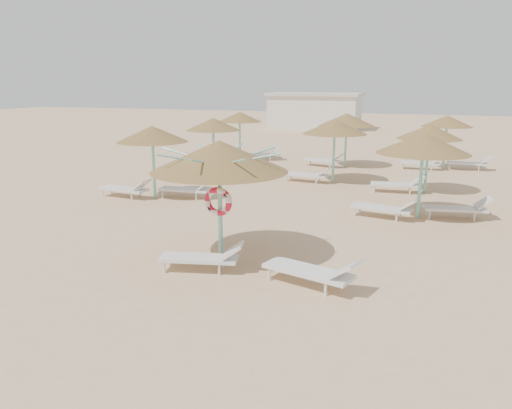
% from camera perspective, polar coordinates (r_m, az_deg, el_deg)
% --- Properties ---
extents(ground, '(120.00, 120.00, 0.00)m').
position_cam_1_polar(ground, '(12.24, -3.66, -6.47)').
color(ground, tan).
rests_on(ground, ground).
extents(main_palapa, '(3.26, 3.26, 2.92)m').
position_cam_1_polar(main_palapa, '(11.77, -4.23, 5.48)').
color(main_palapa, '#7BD6C4').
rests_on(main_palapa, ground).
extents(lounger_main_a, '(2.00, 1.00, 0.70)m').
position_cam_1_polar(lounger_main_a, '(11.57, -5.93, -6.00)').
color(lounger_main_a, silver).
rests_on(lounger_main_a, ground).
extents(lounger_main_b, '(2.20, 1.19, 0.77)m').
position_cam_1_polar(lounger_main_b, '(10.68, 6.62, -7.55)').
color(lounger_main_b, silver).
rests_on(lounger_main_b, ground).
extents(palapa_field, '(18.58, 12.74, 2.72)m').
position_cam_1_polar(palapa_field, '(21.03, 10.12, 8.32)').
color(palapa_field, '#7BD6C4').
rests_on(palapa_field, ground).
extents(service_hut, '(8.40, 4.40, 3.25)m').
position_cam_1_polar(service_hut, '(46.81, 6.73, 10.59)').
color(service_hut, silver).
rests_on(service_hut, ground).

